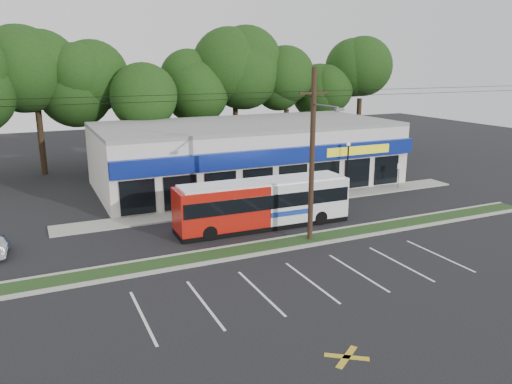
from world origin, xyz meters
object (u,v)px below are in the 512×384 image
object	(u,v)px
lamp_post	(348,162)
sign_post	(399,171)
pedestrian_a	(244,197)
utility_pole	(310,151)
metrobus	(263,202)
car_dark	(282,203)
pedestrian_b	(258,198)

from	to	relation	value
lamp_post	sign_post	bearing A→B (deg)	-2.58
sign_post	pedestrian_a	bearing A→B (deg)	-179.69
utility_pole	metrobus	bearing A→B (deg)	108.68
utility_pole	car_dark	world-z (taller)	utility_pole
utility_pole	pedestrian_a	bearing A→B (deg)	95.99
utility_pole	lamp_post	size ratio (longest dim) A/B	11.76
utility_pole	sign_post	xyz separation A→B (m)	(13.17, 7.65, -3.86)
utility_pole	pedestrian_b	distance (m)	8.30
pedestrian_a	sign_post	bearing A→B (deg)	161.20
metrobus	pedestrian_b	world-z (taller)	metrobus
lamp_post	pedestrian_b	bearing A→B (deg)	-173.79
car_dark	pedestrian_a	world-z (taller)	pedestrian_a
metrobus	car_dark	world-z (taller)	metrobus
pedestrian_b	lamp_post	bearing A→B (deg)	-147.06
lamp_post	pedestrian_a	xyz separation A→B (m)	(-8.96, -0.30, -1.76)
utility_pole	pedestrian_b	bearing A→B (deg)	90.24
lamp_post	sign_post	world-z (taller)	lamp_post
metrobus	pedestrian_b	size ratio (longest dim) A/B	6.11
utility_pole	lamp_post	world-z (taller)	utility_pole
lamp_post	pedestrian_b	size ratio (longest dim) A/B	2.28
car_dark	pedestrian_b	size ratio (longest dim) A/B	2.59
pedestrian_b	metrobus	bearing A→B (deg)	97.64
utility_pole	pedestrian_b	xyz separation A→B (m)	(-0.03, 6.98, -4.48)
utility_pole	lamp_post	xyz separation A→B (m)	(8.17, 7.87, -2.74)
sign_post	metrobus	size ratio (longest dim) A/B	0.20
pedestrian_a	utility_pole	bearing A→B (deg)	76.88
lamp_post	pedestrian_b	xyz separation A→B (m)	(-8.20, -0.89, -1.74)
utility_pole	lamp_post	bearing A→B (deg)	43.95
sign_post	pedestrian_a	xyz separation A→B (m)	(-13.96, -0.07, -0.64)
metrobus	pedestrian_a	distance (m)	4.08
car_dark	pedestrian_b	world-z (taller)	pedestrian_b
car_dark	pedestrian_b	distance (m)	1.93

